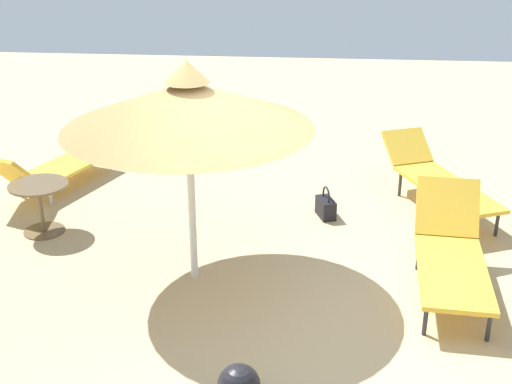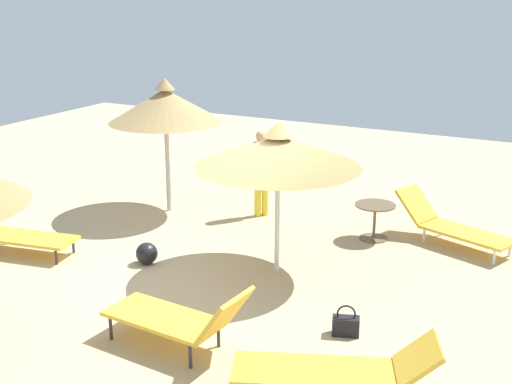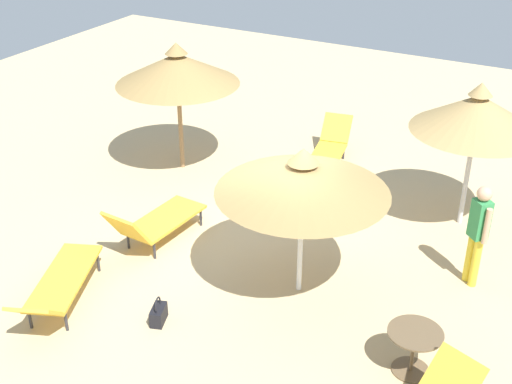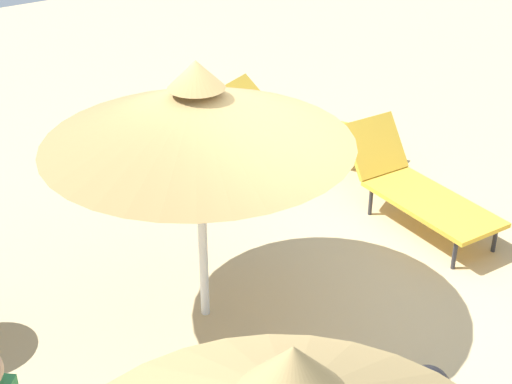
{
  "view_description": "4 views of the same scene",
  "coord_description": "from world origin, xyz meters",
  "px_view_note": "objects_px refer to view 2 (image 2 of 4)",
  "views": [
    {
      "loc": [
        -0.32,
        5.68,
        3.71
      ],
      "look_at": [
        0.25,
        -0.48,
        1.07
      ],
      "focal_mm": 47.5,
      "sensor_mm": 36.0,
      "label": 1
    },
    {
      "loc": [
        -7.85,
        -4.83,
        4.28
      ],
      "look_at": [
        -0.19,
        -0.83,
        1.62
      ],
      "focal_mm": 47.52,
      "sensor_mm": 36.0,
      "label": 2
    },
    {
      "loc": [
        4.37,
        -8.28,
        6.19
      ],
      "look_at": [
        -0.1,
        -0.08,
        1.17
      ],
      "focal_mm": 47.47,
      "sensor_mm": 36.0,
      "label": 3
    },
    {
      "loc": [
        3.78,
        3.95,
        4.15
      ],
      "look_at": [
        0.53,
        -0.39,
        1.2
      ],
      "focal_mm": 52.38,
      "sensor_mm": 36.0,
      "label": 4
    }
  ],
  "objects_px": {
    "parasol_umbrella_center": "(165,106)",
    "handbag": "(346,325)",
    "lounge_chair_back": "(337,369)",
    "lounge_chair_near_left": "(451,225)",
    "lounge_chair_far_left": "(13,232)",
    "beach_ball": "(147,253)",
    "side_table_round": "(375,215)",
    "person_standing_far_right": "(261,168)",
    "parasol_umbrella_front": "(278,151)",
    "lounge_chair_near_right": "(181,317)"
  },
  "relations": [
    {
      "from": "parasol_umbrella_center",
      "to": "handbag",
      "type": "distance_m",
      "value": 6.05
    },
    {
      "from": "lounge_chair_back",
      "to": "handbag",
      "type": "xyz_separation_m",
      "value": [
        1.44,
        0.43,
        -0.27
      ]
    },
    {
      "from": "lounge_chair_near_left",
      "to": "lounge_chair_far_left",
      "type": "relative_size",
      "value": 1.01
    },
    {
      "from": "beach_ball",
      "to": "lounge_chair_back",
      "type": "bearing_deg",
      "value": -117.89
    },
    {
      "from": "lounge_chair_near_left",
      "to": "side_table_round",
      "type": "bearing_deg",
      "value": 105.89
    },
    {
      "from": "person_standing_far_right",
      "to": "parasol_umbrella_center",
      "type": "bearing_deg",
      "value": 108.08
    },
    {
      "from": "parasol_umbrella_front",
      "to": "beach_ball",
      "type": "bearing_deg",
      "value": 109.87
    },
    {
      "from": "beach_ball",
      "to": "handbag",
      "type": "bearing_deg",
      "value": -101.0
    },
    {
      "from": "side_table_round",
      "to": "beach_ball",
      "type": "height_order",
      "value": "side_table_round"
    },
    {
      "from": "lounge_chair_far_left",
      "to": "parasol_umbrella_front",
      "type": "bearing_deg",
      "value": -72.45
    },
    {
      "from": "lounge_chair_back",
      "to": "side_table_round",
      "type": "height_order",
      "value": "lounge_chair_back"
    },
    {
      "from": "side_table_round",
      "to": "handbag",
      "type": "bearing_deg",
      "value": -167.62
    },
    {
      "from": "person_standing_far_right",
      "to": "side_table_round",
      "type": "distance_m",
      "value": 2.39
    },
    {
      "from": "lounge_chair_back",
      "to": "side_table_round",
      "type": "relative_size",
      "value": 3.15
    },
    {
      "from": "person_standing_far_right",
      "to": "side_table_round",
      "type": "relative_size",
      "value": 2.36
    },
    {
      "from": "lounge_chair_far_left",
      "to": "side_table_round",
      "type": "bearing_deg",
      "value": -56.65
    },
    {
      "from": "parasol_umbrella_front",
      "to": "lounge_chair_near_right",
      "type": "xyz_separation_m",
      "value": [
        -2.67,
        -0.01,
        -1.48
      ]
    },
    {
      "from": "lounge_chair_near_left",
      "to": "handbag",
      "type": "height_order",
      "value": "lounge_chair_near_left"
    },
    {
      "from": "parasol_umbrella_center",
      "to": "side_table_round",
      "type": "distance_m",
      "value": 4.41
    },
    {
      "from": "lounge_chair_far_left",
      "to": "parasol_umbrella_center",
      "type": "bearing_deg",
      "value": -19.08
    },
    {
      "from": "lounge_chair_near_left",
      "to": "handbag",
      "type": "xyz_separation_m",
      "value": [
        -3.79,
        0.48,
        -0.22
      ]
    },
    {
      "from": "person_standing_far_right",
      "to": "side_table_round",
      "type": "height_order",
      "value": "person_standing_far_right"
    },
    {
      "from": "parasol_umbrella_front",
      "to": "lounge_chair_near_right",
      "type": "bearing_deg",
      "value": -179.88
    },
    {
      "from": "lounge_chair_near_right",
      "to": "handbag",
      "type": "distance_m",
      "value": 2.1
    },
    {
      "from": "parasol_umbrella_center",
      "to": "lounge_chair_near_right",
      "type": "xyz_separation_m",
      "value": [
        -4.34,
        -3.18,
        -1.66
      ]
    },
    {
      "from": "lounge_chair_back",
      "to": "beach_ball",
      "type": "relative_size",
      "value": 6.36
    },
    {
      "from": "lounge_chair_back",
      "to": "handbag",
      "type": "bearing_deg",
      "value": 16.63
    },
    {
      "from": "lounge_chair_near_right",
      "to": "parasol_umbrella_center",
      "type": "bearing_deg",
      "value": 36.18
    },
    {
      "from": "lounge_chair_near_left",
      "to": "lounge_chair_back",
      "type": "xyz_separation_m",
      "value": [
        -5.23,
        0.05,
        0.05
      ]
    },
    {
      "from": "parasol_umbrella_front",
      "to": "handbag",
      "type": "height_order",
      "value": "parasol_umbrella_front"
    },
    {
      "from": "parasol_umbrella_center",
      "to": "side_table_round",
      "type": "relative_size",
      "value": 3.68
    },
    {
      "from": "parasol_umbrella_front",
      "to": "person_standing_far_right",
      "type": "bearing_deg",
      "value": 32.37
    },
    {
      "from": "handbag",
      "to": "side_table_round",
      "type": "distance_m",
      "value": 3.54
    },
    {
      "from": "parasol_umbrella_center",
      "to": "lounge_chair_near_right",
      "type": "relative_size",
      "value": 1.36
    },
    {
      "from": "parasol_umbrella_front",
      "to": "lounge_chair_back",
      "type": "relative_size",
      "value": 1.12
    },
    {
      "from": "lounge_chair_near_left",
      "to": "person_standing_far_right",
      "type": "distance_m",
      "value": 3.61
    },
    {
      "from": "parasol_umbrella_front",
      "to": "side_table_round",
      "type": "height_order",
      "value": "parasol_umbrella_front"
    },
    {
      "from": "lounge_chair_near_left",
      "to": "side_table_round",
      "type": "height_order",
      "value": "lounge_chair_near_left"
    },
    {
      "from": "parasol_umbrella_front",
      "to": "handbag",
      "type": "bearing_deg",
      "value": -130.42
    },
    {
      "from": "lounge_chair_near_left",
      "to": "lounge_chair_back",
      "type": "distance_m",
      "value": 5.23
    },
    {
      "from": "beach_ball",
      "to": "person_standing_far_right",
      "type": "bearing_deg",
      "value": -10.42
    },
    {
      "from": "lounge_chair_far_left",
      "to": "beach_ball",
      "type": "xyz_separation_m",
      "value": [
        0.62,
        -2.25,
        -0.17
      ]
    },
    {
      "from": "side_table_round",
      "to": "lounge_chair_near_right",
      "type": "bearing_deg",
      "value": 169.21
    },
    {
      "from": "lounge_chair_back",
      "to": "lounge_chair_near_right",
      "type": "relative_size",
      "value": 1.16
    },
    {
      "from": "parasol_umbrella_center",
      "to": "lounge_chair_near_left",
      "type": "height_order",
      "value": "parasol_umbrella_center"
    },
    {
      "from": "parasol_umbrella_center",
      "to": "lounge_chair_far_left",
      "type": "relative_size",
      "value": 1.22
    },
    {
      "from": "parasol_umbrella_front",
      "to": "lounge_chair_far_left",
      "type": "xyz_separation_m",
      "value": [
        -1.33,
        4.21,
        -1.57
      ]
    },
    {
      "from": "lounge_chair_near_right",
      "to": "beach_ball",
      "type": "distance_m",
      "value": 2.79
    },
    {
      "from": "parasol_umbrella_center",
      "to": "person_standing_far_right",
      "type": "distance_m",
      "value": 2.16
    },
    {
      "from": "parasol_umbrella_center",
      "to": "lounge_chair_far_left",
      "type": "xyz_separation_m",
      "value": [
        -3.0,
        1.04,
        -1.74
      ]
    }
  ]
}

